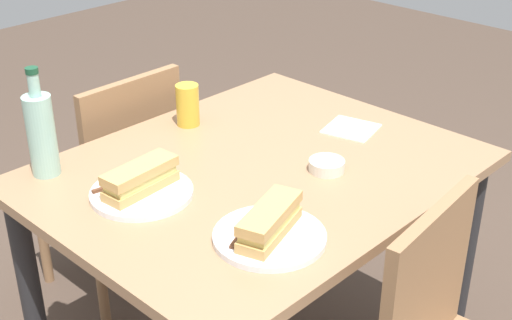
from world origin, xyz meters
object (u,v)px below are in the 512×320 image
Objects in this scene: baguette_sandwich_near at (140,178)px; olive_bowl at (327,165)px; knife_near at (122,183)px; beer_glass at (188,105)px; plate_far at (270,237)px; knife_far at (245,229)px; chair_far at (120,173)px; dining_table at (256,202)px; baguette_sandwich_far at (270,221)px; water_bottle at (41,133)px; plate_near at (142,193)px.

olive_bowl is (0.42, -0.25, -0.03)m from baguette_sandwich_near.
knife_near is 0.42m from beer_glass.
plate_far is 2.03× the size of beer_glass.
chair_far is at bearing 73.24° from knife_far.
beer_glass is at bearing 33.34° from baguette_sandwich_near.
plate_far reaches higher than dining_table.
beer_glass reaches higher than baguette_sandwich_far.
plate_far is (-0.23, -0.91, 0.27)m from chair_far.
water_bottle is 0.74m from olive_bowl.
water_bottle reaches higher than plate_near.
dining_table is 0.38m from baguette_sandwich_far.
olive_bowl is at bearing -44.89° from water_bottle.
baguette_sandwich_near reaches higher than knife_far.
beer_glass is at bearing -79.95° from chair_far.
water_bottle is at bearing -145.79° from chair_far.
beer_glass is (0.36, 0.24, 0.06)m from plate_near.
knife_far is (-0.26, -0.86, 0.28)m from chair_far.
knife_near reaches higher than dining_table.
water_bottle is at bearing 137.76° from dining_table.
baguette_sandwich_near is at bearing 101.92° from plate_far.
beer_glass is at bearing 80.60° from dining_table.
knife_near is (-0.02, 0.06, -0.03)m from baguette_sandwich_near.
chair_far reaches higher than dining_table.
dining_table is at bearing 48.88° from baguette_sandwich_far.
knife_near is 0.25m from water_bottle.
baguette_sandwich_far is (-0.23, -0.26, 0.16)m from dining_table.
beer_glass is (0.36, 0.24, 0.01)m from baguette_sandwich_near.
water_bottle is at bearing 105.58° from baguette_sandwich_far.
baguette_sandwich_near is 0.37m from plate_far.
water_bottle is (-0.10, 0.27, 0.07)m from baguette_sandwich_near.
chair_far is 4.18× the size of baguette_sandwich_near.
plate_near is 1.19× the size of baguette_sandwich_far.
water_bottle is (-0.41, -0.28, 0.38)m from chair_far.
knife_far is (0.05, -0.31, 0.01)m from plate_near.
baguette_sandwich_far is 1.26× the size of knife_far.
dining_table is 1.32× the size of chair_far.
baguette_sandwich_near is 0.95× the size of baguette_sandwich_far.
dining_table is at bearing -99.40° from beer_glass.
plate_near is 0.31m from water_bottle.
knife_near is at bearing 105.03° from baguette_sandwich_near.
water_bottle reaches higher than baguette_sandwich_near.
beer_glass is at bearing 96.82° from olive_bowl.
plate_near is 2.69× the size of olive_bowl.
baguette_sandwich_near is 0.49m from olive_bowl.
water_bottle is (-0.10, 0.27, 0.11)m from plate_near.
chair_far is at bearing 56.54° from knife_near.
water_bottle reaches higher than olive_bowl.
knife_near is at bearing 154.01° from dining_table.
baguette_sandwich_near is at bearing 101.92° from baguette_sandwich_far.
plate_far is at bearing -161.58° from olive_bowl.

